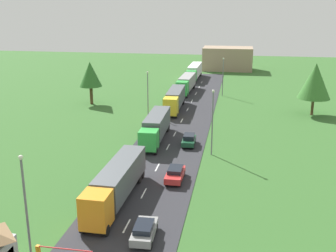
% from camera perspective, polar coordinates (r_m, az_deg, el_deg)
% --- Properties ---
extents(road, '(10.00, 140.00, 0.06)m').
position_cam_1_polar(road, '(51.57, -1.32, -5.41)').
color(road, '#2B2B30').
rests_on(road, ground).
extents(lane_marking_centre, '(0.16, 121.80, 0.01)m').
position_cam_1_polar(lane_marking_centre, '(48.10, -2.20, -7.04)').
color(lane_marking_centre, white).
rests_on(lane_marking_centre, road).
extents(truck_lead, '(2.73, 14.03, 3.57)m').
position_cam_1_polar(truck_lead, '(42.15, -7.05, -7.60)').
color(truck_lead, orange).
rests_on(truck_lead, road).
extents(truck_second, '(2.79, 12.83, 3.64)m').
position_cam_1_polar(truck_second, '(60.23, -1.69, -0.04)').
color(truck_second, green).
rests_on(truck_second, road).
extents(truck_third, '(2.80, 13.24, 3.56)m').
position_cam_1_polar(truck_third, '(77.68, 0.92, 3.74)').
color(truck_third, yellow).
rests_on(truck_third, road).
extents(truck_fourth, '(2.85, 12.98, 3.54)m').
position_cam_1_polar(truck_fourth, '(93.38, 2.51, 5.89)').
color(truck_fourth, green).
rests_on(truck_fourth, road).
extents(truck_fifth, '(2.66, 14.46, 3.65)m').
position_cam_1_polar(truck_fifth, '(109.97, 3.63, 7.51)').
color(truck_fifth, green).
rests_on(truck_fifth, road).
extents(car_lead, '(1.92, 4.17, 1.48)m').
position_cam_1_polar(car_lead, '(36.22, -3.27, -14.11)').
color(car_lead, gray).
rests_on(car_lead, road).
extents(car_second, '(1.84, 4.24, 1.46)m').
position_cam_1_polar(car_second, '(47.07, 0.98, -6.56)').
color(car_second, red).
rests_on(car_second, road).
extents(car_third, '(1.84, 3.96, 1.54)m').
position_cam_1_polar(car_third, '(58.43, 2.88, -1.90)').
color(car_third, '#19472D').
rests_on(car_third, road).
extents(barrier_gate, '(4.64, 0.28, 1.05)m').
position_cam_1_polar(barrier_gate, '(35.23, -16.17, -16.05)').
color(barrier_gate, orange).
rests_on(barrier_gate, ground).
extents(lamppost_lead, '(0.36, 0.36, 8.64)m').
position_cam_1_polar(lamppost_lead, '(33.64, -18.92, -9.93)').
color(lamppost_lead, slate).
rests_on(lamppost_lead, ground).
extents(lamppost_second, '(0.36, 0.36, 8.73)m').
position_cam_1_polar(lamppost_second, '(54.01, 6.10, 0.91)').
color(lamppost_second, slate).
rests_on(lamppost_second, ground).
extents(lamppost_third, '(0.36, 0.36, 7.86)m').
position_cam_1_polar(lamppost_third, '(73.67, -2.78, 4.84)').
color(lamppost_third, slate).
rests_on(lamppost_third, ground).
extents(lamppost_fourth, '(0.36, 0.36, 8.20)m').
position_cam_1_polar(lamppost_fourth, '(90.10, 7.53, 6.97)').
color(lamppost_fourth, slate).
rests_on(lamppost_fourth, ground).
extents(tree_birch, '(4.39, 4.39, 8.36)m').
position_cam_1_polar(tree_birch, '(83.09, -10.59, 6.95)').
color(tree_birch, '#513823').
rests_on(tree_birch, ground).
extents(tree_maple, '(5.68, 5.68, 9.28)m').
position_cam_1_polar(tree_maple, '(77.70, 19.48, 5.83)').
color(tree_maple, '#513823').
rests_on(tree_maple, ground).
extents(distant_building, '(14.49, 8.92, 6.68)m').
position_cam_1_polar(distant_building, '(126.80, 8.16, 9.11)').
color(distant_building, '#9E846B').
rests_on(distant_building, ground).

